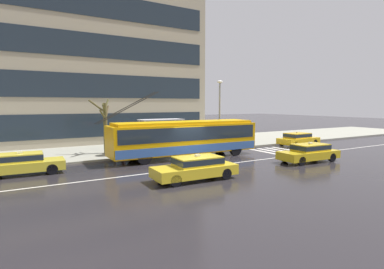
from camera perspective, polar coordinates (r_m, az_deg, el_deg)
ground_plane at (r=21.25m, az=1.12°, el=-5.38°), size 160.00×160.00×0.00m
sidewalk_slab at (r=29.23m, az=-8.17°, el=-2.24°), size 80.00×10.00×0.14m
crosswalk_stripe_edge_near at (r=26.65m, az=13.97°, el=-3.27°), size 0.44×4.40×0.01m
crosswalk_stripe_inner_a at (r=27.28m, az=15.33°, el=-3.10°), size 0.44×4.40×0.01m
crosswalk_stripe_center at (r=27.92m, az=16.62°, el=-2.93°), size 0.44×4.40×0.01m
crosswalk_stripe_inner_b at (r=28.58m, az=17.86°, el=-2.77°), size 0.44×4.40×0.01m
crosswalk_stripe_edge_far at (r=29.25m, az=19.04°, el=-2.62°), size 0.44×4.40×0.01m
lane_centre_line at (r=20.25m, az=2.90°, el=-5.94°), size 72.00×0.14×0.01m
trolleybus at (r=23.29m, az=-1.22°, el=-0.57°), size 12.50×2.77×4.98m
taxi_oncoming_near at (r=16.59m, az=0.70°, el=-6.07°), size 4.65×1.90×1.39m
taxi_queued_behind_bus at (r=20.28m, az=-29.14°, el=-4.64°), size 4.44×1.90×1.39m
taxi_ahead_of_bus at (r=31.69m, az=19.22°, el=-0.73°), size 4.32×1.94×1.39m
taxi_oncoming_far at (r=23.22m, az=21.07°, el=-3.06°), size 4.62×1.99×1.39m
bus_shelter at (r=26.30m, az=-6.00°, el=1.38°), size 3.72×1.63×2.67m
pedestrian_at_shelter at (r=25.14m, az=-12.99°, el=0.13°), size 1.14×1.14×1.94m
pedestrian_approaching_curb at (r=24.35m, az=-14.16°, el=0.02°), size 1.55×1.55×1.96m
street_lamp at (r=27.31m, az=5.20°, el=4.98°), size 0.60×0.32×6.03m
street_tree_bare at (r=25.37m, az=-15.98°, el=2.00°), size 1.77×2.12×4.35m
office_tower_corner_left at (r=39.09m, az=-21.08°, el=16.28°), size 25.73×16.26×22.99m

